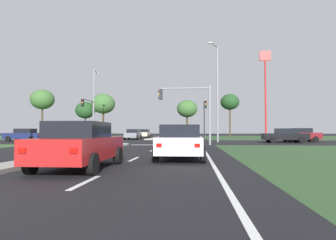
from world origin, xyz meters
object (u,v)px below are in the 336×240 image
Objects in this scene: car_maroon_fourth at (300,135)px; treeline_second at (85,110)px; car_grey_near at (133,134)px; street_lamp_third at (94,101)px; car_white_third at (181,142)px; traffic_signal_far_right at (205,113)px; treeline_near at (42,100)px; traffic_signal_near_right at (190,104)px; street_lamp_second at (217,89)px; car_black_second at (285,135)px; treeline_fourth at (187,109)px; car_navy_sixth at (24,135)px; car_red_eighth at (80,145)px; car_blue_fifth at (185,138)px; fastfood_pole_sign at (265,76)px; car_beige_seventh at (144,133)px; treeline_fifth at (230,102)px; treeline_third at (103,104)px; traffic_signal_far_left at (89,112)px.

car_maroon_fourth is 40.72m from treeline_second.
car_grey_near is 0.40× the size of street_lamp_third.
traffic_signal_far_right is at bearing 85.36° from car_white_third.
traffic_signal_near_right is at bearing -46.19° from treeline_near.
car_black_second is at bearing -7.32° from street_lamp_second.
car_maroon_fourth is 11.47m from traffic_signal_far_right.
car_maroon_fourth is 29.11m from treeline_fourth.
car_white_third is (-10.15, -19.01, 0.00)m from car_black_second.
treeline_near is at bearing -36.83° from car_grey_near.
car_navy_sixth is 0.99× the size of car_red_eighth.
car_blue_fifth is at bearing -103.83° from street_lamp_second.
street_lamp_second reaches higher than treeline_second.
treeline_fourth is (7.32, 18.82, 4.96)m from car_grey_near.
fastfood_pole_sign is at bearing 68.83° from car_red_eighth.
car_maroon_fourth is at bearing -87.25° from car_navy_sixth.
treeline_second is at bearing 119.11° from car_blue_fifth.
car_white_third is 40.21m from fastfood_pole_sign.
car_grey_near is at bearing -158.18° from fastfood_pole_sign.
car_beige_seventh is at bearing -24.87° from treeline_second.
treeline_near reaches higher than treeline_fifth.
car_grey_near is at bearing 159.58° from traffic_signal_far_right.
car_red_eighth is 0.51× the size of treeline_fifth.
car_blue_fifth is at bearing 90.00° from car_white_third.
car_white_third reaches higher than car_grey_near.
street_lamp_third is 14.20m from treeline_third.
car_red_eighth is 0.31× the size of fastfood_pole_sign.
traffic_signal_far_right is at bearing 126.48° from car_beige_seventh.
car_black_second is at bearing -39.50° from treeline_second.
treeline_near is 1.29× the size of treeline_fourth.
street_lamp_second is at bearing -37.42° from treeline_near.
treeline_near is at bearing 56.75° from car_black_second.
car_maroon_fourth is 27.40m from treeline_fifth.
traffic_signal_near_right is at bearing -49.35° from street_lamp_third.
street_lamp_second reaches higher than street_lamp_third.
car_red_eighth is 0.60× the size of treeline_fourth.
car_blue_fifth is 10.95m from car_red_eighth.
car_red_eighth is at bearing -69.75° from treeline_second.
treeline_third is 0.98× the size of treeline_fifth.
car_beige_seventh is 22.63m from fastfood_pole_sign.
street_lamp_second is at bearing -118.51° from fastfood_pole_sign.
car_maroon_fourth is at bearing -33.45° from treeline_second.
treeline_third is at bearing 46.98° from car_black_second.
traffic_signal_far_left is 0.78× the size of treeline_second.
traffic_signal_near_right is at bearing 87.56° from car_blue_fifth.
car_navy_sixth is at bearing -134.74° from treeline_fifth.
street_lamp_third is 1.22× the size of treeline_third.
car_navy_sixth reaches higher than car_black_second.
car_white_third is at bearing -64.87° from street_lamp_third.
fastfood_pole_sign reaches higher than treeline_fourth.
treeline_near reaches higher than car_maroon_fourth.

